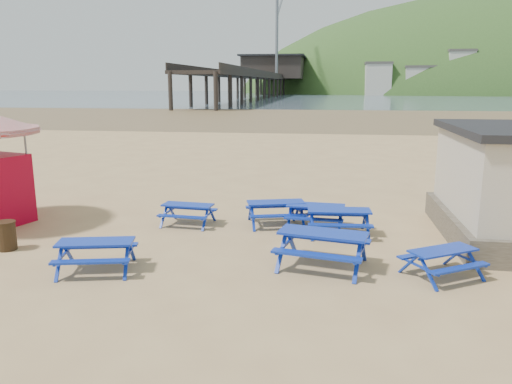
# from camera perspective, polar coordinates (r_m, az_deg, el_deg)

# --- Properties ---
(ground) EXTENTS (400.00, 400.00, 0.00)m
(ground) POSITION_cam_1_polar(r_m,az_deg,el_deg) (14.45, -6.03, -4.98)
(ground) COLOR tan
(ground) RESTS_ON ground
(wet_sand) EXTENTS (400.00, 400.00, 0.00)m
(wet_sand) POSITION_cam_1_polar(r_m,az_deg,el_deg) (68.58, 5.39, 8.70)
(wet_sand) COLOR brown
(wet_sand) RESTS_ON ground
(sea) EXTENTS (400.00, 400.00, 0.00)m
(sea) POSITION_cam_1_polar(r_m,az_deg,el_deg) (183.44, 7.28, 10.89)
(sea) COLOR #485A67
(sea) RESTS_ON ground
(picnic_table_blue_a) EXTENTS (1.64, 1.37, 0.65)m
(picnic_table_blue_a) POSITION_cam_1_polar(r_m,az_deg,el_deg) (15.53, -7.78, -2.55)
(picnic_table_blue_a) COLOR #021597
(picnic_table_blue_a) RESTS_ON ground
(picnic_table_blue_b) EXTENTS (2.05, 1.82, 0.73)m
(picnic_table_blue_b) POSITION_cam_1_polar(r_m,az_deg,el_deg) (15.38, 2.29, -2.42)
(picnic_table_blue_b) COLOR #021597
(picnic_table_blue_b) RESTS_ON ground
(picnic_table_blue_c) EXTENTS (1.88, 1.55, 0.75)m
(picnic_table_blue_c) POSITION_cam_1_polar(r_m,az_deg,el_deg) (14.55, 9.44, -3.41)
(picnic_table_blue_c) COLOR #021597
(picnic_table_blue_c) RESTS_ON ground
(picnic_table_blue_d) EXTENTS (1.98, 1.72, 0.72)m
(picnic_table_blue_d) POSITION_cam_1_polar(r_m,az_deg,el_deg) (12.24, -17.78, -6.96)
(picnic_table_blue_d) COLOR #021597
(picnic_table_blue_d) RESTS_ON ground
(picnic_table_blue_e) EXTENTS (2.35, 2.04, 0.86)m
(picnic_table_blue_e) POSITION_cam_1_polar(r_m,az_deg,el_deg) (11.98, 7.62, -6.52)
(picnic_table_blue_e) COLOR #021597
(picnic_table_blue_e) RESTS_ON ground
(picnic_table_blue_f) EXTENTS (1.98, 1.88, 0.65)m
(picnic_table_blue_f) POSITION_cam_1_polar(r_m,az_deg,el_deg) (12.06, 20.49, -7.63)
(picnic_table_blue_f) COLOR #021597
(picnic_table_blue_f) RESTS_ON ground
(litter_bin) EXTENTS (0.52, 0.52, 0.77)m
(litter_bin) POSITION_cam_1_polar(r_m,az_deg,el_deg) (14.62, -26.65, -4.46)
(litter_bin) COLOR #322811
(litter_bin) RESTS_ON ground
(pier) EXTENTS (24.00, 220.00, 39.29)m
(pier) POSITION_cam_1_polar(r_m,az_deg,el_deg) (192.79, 1.89, 12.67)
(pier) COLOR black
(pier) RESTS_ON ground
(picnic_table_blue_g) EXTENTS (1.81, 1.51, 0.72)m
(picnic_table_blue_g) POSITION_cam_1_polar(r_m,az_deg,el_deg) (15.13, 6.81, -2.78)
(picnic_table_blue_g) COLOR #021597
(picnic_table_blue_g) RESTS_ON ground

